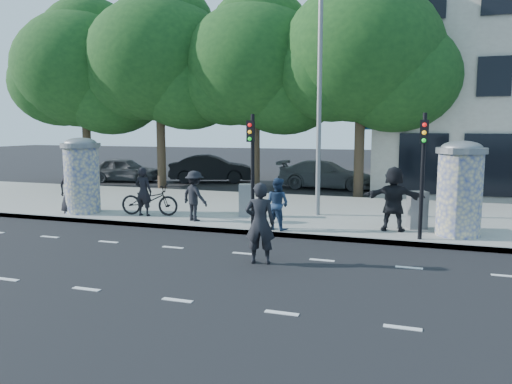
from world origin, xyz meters
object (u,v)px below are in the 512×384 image
(street_lamp, at_px, (319,78))
(ped_a, at_px, (71,187))
(ad_column_right, at_px, (460,186))
(man_road, at_px, (260,223))
(traffic_pole_far, at_px, (423,163))
(ped_c, at_px, (277,204))
(car_mid, at_px, (211,169))
(ped_b, at_px, (143,192))
(car_left, at_px, (125,170))
(car_right, at_px, (326,175))
(traffic_pole_near, at_px, (252,159))
(bicycle, at_px, (150,200))
(cabinet_right, at_px, (417,210))
(ped_f, at_px, (394,199))
(ped_d, at_px, (195,196))
(ad_column_left, at_px, (82,174))
(cabinet_left, at_px, (247,200))

(street_lamp, relative_size, ped_a, 4.24)
(ad_column_right, relative_size, man_road, 1.38)
(traffic_pole_far, relative_size, ped_c, 2.20)
(car_mid, bearing_deg, ped_b, 172.52)
(street_lamp, distance_m, car_left, 15.82)
(street_lamp, distance_m, ped_b, 7.07)
(ped_a, height_order, car_left, ped_a)
(car_right, bearing_deg, traffic_pole_near, -179.87)
(car_mid, bearing_deg, traffic_pole_far, -156.71)
(ped_b, distance_m, man_road, 6.74)
(man_road, distance_m, bicycle, 6.73)
(ad_column_right, xyz_separation_m, street_lamp, (-4.40, 1.93, 3.26))
(cabinet_right, distance_m, car_right, 11.09)
(traffic_pole_far, height_order, bicycle, traffic_pole_far)
(man_road, bearing_deg, traffic_pole_near, -77.69)
(street_lamp, distance_m, ped_f, 4.92)
(car_left, bearing_deg, ped_d, -149.31)
(ad_column_right, distance_m, street_lamp, 5.81)
(ad_column_right, bearing_deg, traffic_pole_near, -171.11)
(ad_column_left, xyz_separation_m, ad_column_right, (12.40, 0.20, 0.00))
(car_right, bearing_deg, ped_a, 148.56)
(street_lamp, height_order, ped_d, street_lamp)
(ped_a, distance_m, car_mid, 11.87)
(car_left, bearing_deg, bicycle, -154.54)
(ped_d, distance_m, cabinet_right, 6.92)
(ad_column_right, height_order, cabinet_right, ad_column_right)
(street_lamp, height_order, cabinet_right, street_lamp)
(ped_a, xyz_separation_m, man_road, (8.14, -3.55, -0.14))
(traffic_pole_near, distance_m, street_lamp, 4.07)
(ad_column_right, bearing_deg, ped_f, 178.90)
(ped_c, bearing_deg, ped_f, -142.94)
(ad_column_left, xyz_separation_m, ped_f, (10.63, 0.23, -0.44))
(ad_column_left, xyz_separation_m, bicycle, (2.53, 0.27, -0.86))
(cabinet_right, distance_m, car_left, 18.78)
(traffic_pole_near, xyz_separation_m, traffic_pole_far, (4.80, 0.00, 0.00))
(traffic_pole_near, relative_size, bicycle, 1.68)
(man_road, relative_size, cabinet_right, 1.71)
(street_lamp, distance_m, cabinet_right, 5.41)
(ad_column_right, distance_m, cabinet_right, 1.51)
(ad_column_left, relative_size, traffic_pole_far, 0.78)
(ped_c, relative_size, cabinet_left, 1.41)
(man_road, bearing_deg, ped_c, -91.00)
(bicycle, bearing_deg, car_mid, 4.59)
(traffic_pole_far, xyz_separation_m, street_lamp, (-3.40, 2.84, 2.56))
(ped_f, bearing_deg, traffic_pole_near, 13.25)
(cabinet_right, bearing_deg, traffic_pole_far, -107.72)
(traffic_pole_far, xyz_separation_m, cabinet_left, (-5.64, 1.88, -1.53))
(traffic_pole_far, xyz_separation_m, ped_a, (-11.67, 0.44, -1.14))
(ped_a, height_order, car_mid, ped_a)
(traffic_pole_near, bearing_deg, ped_f, 13.13)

